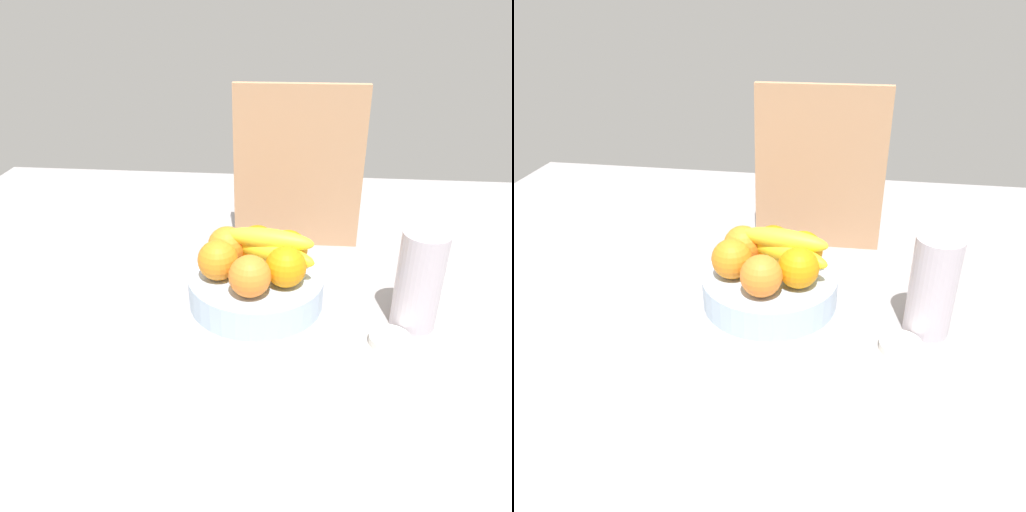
% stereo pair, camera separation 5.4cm
% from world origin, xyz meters
% --- Properties ---
extents(ground_plane, '(1.80, 1.40, 0.03)m').
position_xyz_m(ground_plane, '(0.00, 0.00, -0.01)').
color(ground_plane, gray).
extents(fruit_bowl, '(0.25, 0.25, 0.06)m').
position_xyz_m(fruit_bowl, '(-0.04, -0.01, 0.03)').
color(fruit_bowl, silver).
rests_on(fruit_bowl, ground_plane).
extents(orange_front_left, '(0.07, 0.07, 0.07)m').
position_xyz_m(orange_front_left, '(-0.11, -0.02, 0.10)').
color(orange_front_left, orange).
rests_on(orange_front_left, fruit_bowl).
extents(orange_front_right, '(0.07, 0.07, 0.07)m').
position_xyz_m(orange_front_right, '(-0.04, -0.07, 0.10)').
color(orange_front_right, orange).
rests_on(orange_front_right, fruit_bowl).
extents(orange_center, '(0.07, 0.07, 0.07)m').
position_xyz_m(orange_center, '(0.02, -0.04, 0.10)').
color(orange_center, orange).
rests_on(orange_center, fruit_bowl).
extents(orange_back_left, '(0.07, 0.07, 0.07)m').
position_xyz_m(orange_back_left, '(0.02, 0.03, 0.10)').
color(orange_back_left, orange).
rests_on(orange_back_left, fruit_bowl).
extents(orange_back_right, '(0.07, 0.07, 0.07)m').
position_xyz_m(orange_back_right, '(-0.04, 0.04, 0.10)').
color(orange_back_right, orange).
rests_on(orange_back_right, fruit_bowl).
extents(orange_top_stack, '(0.07, 0.07, 0.07)m').
position_xyz_m(orange_top_stack, '(-0.10, 0.03, 0.10)').
color(orange_top_stack, orange).
rests_on(orange_top_stack, fruit_bowl).
extents(banana_bunch, '(0.18, 0.15, 0.08)m').
position_xyz_m(banana_bunch, '(-0.01, 0.02, 0.10)').
color(banana_bunch, gold).
rests_on(banana_bunch, fruit_bowl).
extents(cutting_board, '(0.28, 0.02, 0.36)m').
position_xyz_m(cutting_board, '(0.03, 0.24, 0.18)').
color(cutting_board, tan).
rests_on(cutting_board, ground_plane).
extents(thermos_tumbler, '(0.08, 0.08, 0.18)m').
position_xyz_m(thermos_tumbler, '(0.25, -0.05, 0.09)').
color(thermos_tumbler, '#C0B6C1').
rests_on(thermos_tumbler, ground_plane).
extents(jar_lid, '(0.07, 0.07, 0.01)m').
position_xyz_m(jar_lid, '(0.20, -0.11, 0.01)').
color(jar_lid, white).
rests_on(jar_lid, ground_plane).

